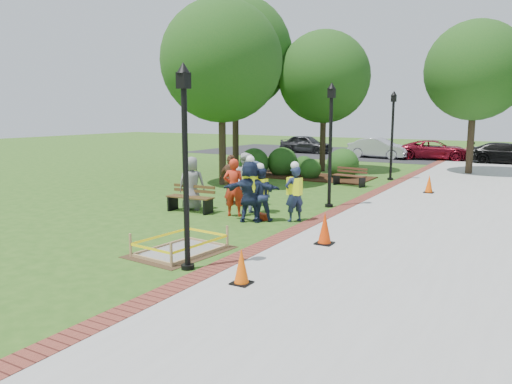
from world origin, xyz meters
The scene contains 36 objects.
ground centered at (0.00, 0.00, 0.00)m, with size 100.00×100.00×0.00m, color #285116.
sidewalk centered at (5.00, 10.00, 0.01)m, with size 6.00×60.00×0.02m, color #9E9E99.
brick_edging centered at (1.75, 10.00, 0.01)m, with size 0.50×60.00×0.03m, color maroon.
mulch_bed centered at (-3.00, 12.00, 0.02)m, with size 7.00×3.00×0.05m, color #381E0F.
parking_lot centered at (0.00, 27.00, 0.00)m, with size 36.00×12.00×0.01m, color black.
wet_concrete_pad centered at (0.32, -2.06, 0.23)m, with size 1.92×2.46×0.55m.
bench_near centered at (-2.42, 1.90, 0.28)m, with size 1.64×0.63×0.87m.
bench_far centered at (0.17, 10.13, 0.26)m, with size 1.57×0.76×0.81m.
cone_front centered at (2.74, -3.26, 0.35)m, with size 0.37×0.37×0.72m.
cone_back centered at (3.01, 0.26, 0.40)m, with size 0.42×0.42×0.82m.
cone_far centered at (3.67, 9.80, 0.36)m, with size 0.38×0.38×0.75m.
toolbox centered at (0.25, 2.01, 0.10)m, with size 0.39×0.21×0.19m, color #95250B.
lamp_near centered at (1.25, -3.00, 2.48)m, with size 0.28×0.28×4.26m.
lamp_mid centered at (1.25, 5.00, 2.48)m, with size 0.28×0.28×4.26m.
lamp_far centered at (1.25, 13.00, 2.48)m, with size 0.28×0.28×4.26m.
tree_left centered at (-4.97, 7.66, 5.46)m, with size 5.36×5.36×8.15m.
tree_back centered at (-3.02, 14.73, 5.13)m, with size 4.98×4.98×7.62m.
tree_right centered at (4.22, 17.54, 5.37)m, with size 5.15×5.15×7.96m.
tree_far centered at (-7.84, 13.35, 6.49)m, with size 6.44×6.44×9.72m.
shrub_a centered at (-5.34, 11.16, 0.00)m, with size 1.54×1.54×1.54m, color #144715.
shrub_b centered at (-4.13, 12.03, 0.00)m, with size 1.57×1.57×1.57m, color #144715.
shrub_c centered at (-2.33, 11.53, 0.00)m, with size 1.07×1.07×1.07m, color #144715.
shrub_d centered at (-1.03, 12.55, 0.00)m, with size 1.60×1.60×1.60m, color #144715.
shrub_e centered at (-3.28, 12.81, 0.00)m, with size 1.06×1.06×1.06m, color #144715.
casual_person_a centered at (-2.58, 2.22, 0.90)m, with size 0.68×0.59×1.80m.
casual_person_b centered at (-0.81, 2.07, 0.92)m, with size 0.68×0.56×1.83m.
casual_person_c centered at (-1.37, 3.72, 0.94)m, with size 0.67×0.51×1.88m.
casual_person_d centered at (-1.98, 3.73, 0.89)m, with size 0.61×0.43×1.78m.
casual_person_e centered at (-0.50, 2.81, 0.85)m, with size 0.56×0.38×1.71m.
hivis_worker_a centered at (0.07, 1.60, 0.99)m, with size 0.69×0.56×2.01m.
hivis_worker_b centered at (1.20, 2.30, 0.91)m, with size 0.59×0.64×1.83m.
hivis_worker_c centered at (0.28, 1.83, 0.89)m, with size 0.62×0.56×1.77m.
parked_car_a centered at (-8.87, 25.55, 0.00)m, with size 4.79×2.08×1.56m, color #242426.
parked_car_b centered at (-2.53, 24.07, 0.00)m, with size 4.74×2.06×1.55m, color #BCBCC2.
parked_car_c centered at (1.13, 24.88, 0.00)m, with size 4.43×1.93×1.45m, color maroon.
parked_car_d centered at (5.62, 24.21, 0.00)m, with size 4.42×1.92×1.44m, color black.
Camera 1 is at (7.56, -11.07, 3.29)m, focal length 35.00 mm.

